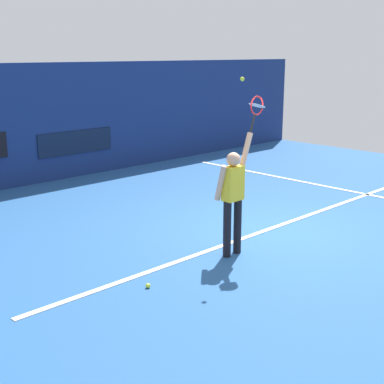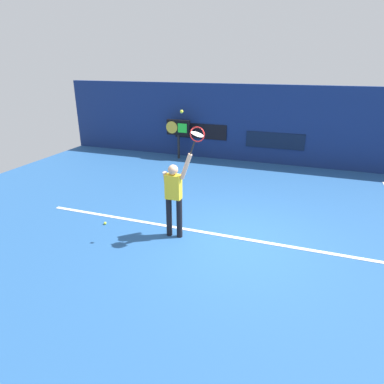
% 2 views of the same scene
% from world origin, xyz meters
% --- Properties ---
extents(ground_plane, '(18.00, 18.00, 0.00)m').
position_xyz_m(ground_plane, '(0.00, 0.00, 0.00)').
color(ground_plane, '#23518C').
extents(back_wall, '(18.00, 0.20, 2.96)m').
position_xyz_m(back_wall, '(0.00, 6.57, 1.48)').
color(back_wall, navy).
rests_on(back_wall, ground_plane).
extents(sponsor_banner_center, '(2.20, 0.03, 0.60)m').
position_xyz_m(sponsor_banner_center, '(0.00, 6.45, 0.92)').
color(sponsor_banner_center, '#0C1933').
extents(sponsor_banner_portside, '(2.20, 0.03, 0.60)m').
position_xyz_m(sponsor_banner_portside, '(-3.00, 6.45, 1.08)').
color(sponsor_banner_portside, black).
extents(court_baseline, '(10.00, 0.10, 0.01)m').
position_xyz_m(court_baseline, '(0.00, 0.14, 0.01)').
color(court_baseline, white).
rests_on(court_baseline, ground_plane).
extents(tennis_player, '(0.68, 0.31, 1.97)m').
position_xyz_m(tennis_player, '(-1.37, -0.23, 1.01)').
color(tennis_player, black).
rests_on(tennis_player, ground_plane).
extents(tennis_racket, '(0.40, 0.27, 0.63)m').
position_xyz_m(tennis_racket, '(-0.85, -0.24, 2.34)').
color(tennis_racket, black).
extents(tennis_ball, '(0.07, 0.07, 0.07)m').
position_xyz_m(tennis_ball, '(-1.18, -0.21, 2.80)').
color(tennis_ball, '#CCE033').
extents(scoreboard_clock, '(0.96, 0.20, 1.58)m').
position_xyz_m(scoreboard_clock, '(-3.77, 5.96, 1.21)').
color(scoreboard_clock, black).
rests_on(scoreboard_clock, ground_plane).
extents(spare_ball, '(0.07, 0.07, 0.07)m').
position_xyz_m(spare_ball, '(-3.19, -0.29, 0.03)').
color(spare_ball, '#CCE033').
rests_on(spare_ball, ground_plane).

